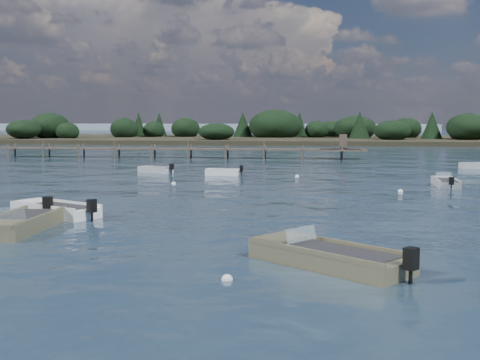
# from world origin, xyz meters

# --- Properties ---
(ground) EXTENTS (400.00, 400.00, 0.00)m
(ground) POSITION_xyz_m (0.00, 60.00, 0.00)
(ground) COLOR #172736
(ground) RESTS_ON ground
(tender_far_white) EXTENTS (2.95, 1.18, 1.00)m
(tender_far_white) POSITION_xyz_m (-6.32, 27.38, 0.14)
(tender_far_white) COLOR white
(tender_far_white) RESTS_ON ground
(tender_far_grey) EXTENTS (3.19, 2.14, 1.02)m
(tender_far_grey) POSITION_xyz_m (-12.11, 28.94, 0.14)
(tender_far_grey) COLOR #A9ADB0
(tender_far_grey) RESTS_ON ground
(dinghy_extra_a) EXTENTS (1.51, 4.08, 1.05)m
(dinghy_extra_a) POSITION_xyz_m (9.35, 21.59, 0.14)
(dinghy_extra_a) COLOR #A9ADB0
(dinghy_extra_a) RESTS_ON ground
(tender_far_grey_b) EXTENTS (3.13, 1.60, 1.05)m
(tender_far_grey_b) POSITION_xyz_m (15.13, 36.52, 0.15)
(tender_far_grey_b) COLOR #A9ADB0
(tender_far_grey_b) RESTS_ON ground
(dinghy_near_olive) EXTENTS (5.00, 4.55, 1.30)m
(dinghy_near_olive) POSITION_xyz_m (1.14, -1.17, 0.17)
(dinghy_near_olive) COLOR #6F694A
(dinghy_near_olive) RESTS_ON ground
(dinghy_extra_b) EXTENTS (2.00, 5.23, 1.32)m
(dinghy_extra_b) POSITION_xyz_m (-10.75, 3.21, 0.17)
(dinghy_extra_b) COLOR #6F694A
(dinghy_extra_b) RESTS_ON ground
(dinghy_mid_grey) EXTENTS (4.63, 3.44, 1.19)m
(dinghy_mid_grey) POSITION_xyz_m (-10.91, 6.80, 0.16)
(dinghy_mid_grey) COLOR white
(dinghy_mid_grey) RESTS_ON ground
(buoy_a) EXTENTS (0.32, 0.32, 0.32)m
(buoy_a) POSITION_xyz_m (-1.64, -3.12, 0.00)
(buoy_a) COLOR white
(buoy_a) RESTS_ON ground
(buoy_c) EXTENTS (0.32, 0.32, 0.32)m
(buoy_c) POSITION_xyz_m (-9.59, 5.69, 0.00)
(buoy_c) COLOR white
(buoy_c) RESTS_ON ground
(buoy_e) EXTENTS (0.32, 0.32, 0.32)m
(buoy_e) POSITION_xyz_m (-0.50, 26.78, 0.00)
(buoy_e) COLOR white
(buoy_e) RESTS_ON ground
(buoy_extra_a) EXTENTS (0.32, 0.32, 0.32)m
(buoy_extra_a) POSITION_xyz_m (-8.67, 20.64, 0.00)
(buoy_extra_a) COLOR white
(buoy_extra_a) RESTS_ON ground
(buoy_extra_b) EXTENTS (0.32, 0.32, 0.32)m
(buoy_extra_b) POSITION_xyz_m (5.94, 17.93, 0.00)
(buoy_extra_b) COLOR white
(buoy_extra_b) RESTS_ON ground
(jetty) EXTENTS (64.50, 3.20, 3.40)m
(jetty) POSITION_xyz_m (-21.74, 47.99, 0.98)
(jetty) COLOR #4F433A
(jetty) RESTS_ON ground
(far_headland) EXTENTS (190.00, 40.00, 5.80)m
(far_headland) POSITION_xyz_m (25.00, 100.00, 1.96)
(far_headland) COLOR black
(far_headland) RESTS_ON ground
(distant_haze) EXTENTS (280.00, 20.00, 2.40)m
(distant_haze) POSITION_xyz_m (-90.00, 230.00, 0.00)
(distant_haze) COLOR #8291A0
(distant_haze) RESTS_ON ground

